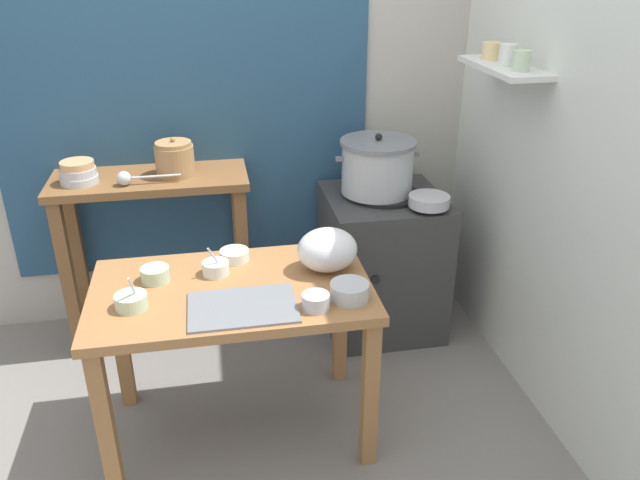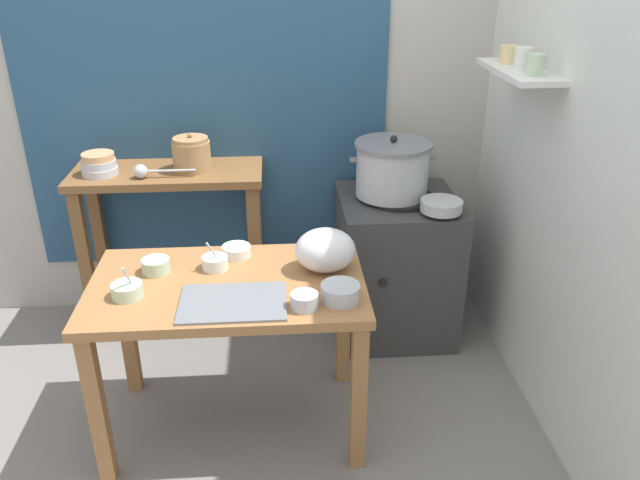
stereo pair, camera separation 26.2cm
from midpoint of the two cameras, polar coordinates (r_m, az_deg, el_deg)
ground_plane at (r=2.95m, az=-9.85°, el=-16.23°), size 9.00×9.00×0.00m
wall_back at (r=3.38m, az=-10.61°, el=14.07°), size 4.40×0.12×2.60m
wall_right at (r=2.83m, az=17.90°, el=11.08°), size 0.30×3.20×2.60m
prep_table at (r=2.57m, az=-10.78°, el=-6.41°), size 1.10×0.66×0.72m
back_shelf_table at (r=3.33m, az=-17.04°, el=1.92°), size 0.96×0.40×0.90m
stove_block at (r=3.40m, az=3.44°, el=-1.99°), size 0.60×0.61×0.78m
steamer_pot at (r=3.19m, az=2.90°, el=6.66°), size 0.43×0.38×0.31m
clay_pot at (r=3.21m, az=-15.38°, el=7.09°), size 0.19×0.19×0.19m
bowl_stack_enamel at (r=3.26m, az=-23.28°, el=5.59°), size 0.18×0.18×0.11m
ladle at (r=3.15m, az=-19.46°, el=5.27°), size 0.30×0.07×0.07m
serving_tray at (r=2.36m, az=-10.22°, el=-6.12°), size 0.40×0.28×0.01m
plastic_bag at (r=2.55m, az=-2.27°, el=-0.96°), size 0.25×0.21×0.18m
wide_pan at (r=3.08m, az=7.50°, el=3.50°), size 0.20×0.20×0.05m
prep_bowl_0 at (r=2.46m, az=-19.75°, el=-5.28°), size 0.12×0.12×0.15m
prep_bowl_1 at (r=2.61m, az=-17.55°, el=-3.02°), size 0.11×0.11×0.06m
prep_bowl_2 at (r=2.32m, az=-3.63°, el=-5.63°), size 0.10×0.10×0.06m
prep_bowl_3 at (r=2.70m, az=-10.54°, el=-1.39°), size 0.12×0.12×0.05m
prep_bowl_4 at (r=2.37m, az=-0.46°, el=-4.70°), size 0.15×0.15×0.07m
prep_bowl_5 at (r=2.60m, az=-12.32°, el=-2.52°), size 0.11×0.11×0.13m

